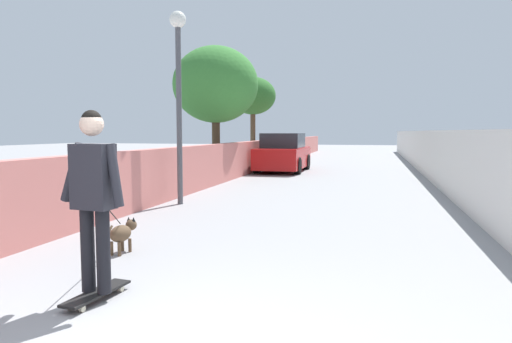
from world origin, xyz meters
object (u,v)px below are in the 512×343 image
Objects in this scene: lamp_post at (179,73)px; car_near at (283,154)px; tree_left_near at (216,85)px; skateboard at (97,293)px; dog at (122,233)px; tree_left_mid at (253,97)px; person_skateboarder at (94,187)px.

car_near is at bearing -3.88° from lamp_post.
tree_left_near is at bearing 12.08° from lamp_post.
lamp_post is at bearing 176.12° from car_near.
tree_left_near is at bearing 144.21° from car_near.
lamp_post is 6.52m from skateboard.
tree_left_mid is at bearing 8.75° from dog.
tree_left_near reaches higher than lamp_post.
car_near is at bearing 1.57° from dog.
skateboard is at bearing -166.02° from tree_left_near.
tree_left_near is 12.39m from person_skateboarder.
dog is 0.49× the size of car_near.
person_skateboarder reaches higher than car_near.
tree_left_mid reaches higher than car_near.
dog is at bearing -166.75° from lamp_post.
dog is at bearing -178.43° from car_near.
lamp_post is 2.22× the size of dog.
car_near is at bearing 4.04° from person_skateboarder.
tree_left_mid is at bearing 10.07° from skateboard.
lamp_post is at bearing 16.03° from person_skateboarder.
car_near is (12.91, 0.35, 0.44)m from dog.
person_skateboarder is at bearing -166.02° from tree_left_near.
dog is at bearing 22.71° from skateboard.
lamp_post is 2.44× the size of person_skateboarder.
tree_left_mid is 2.23× the size of dog.
car_near is (8.85, -0.60, -2.17)m from lamp_post.
lamp_post is 6.15m from person_skateboarder.
tree_left_mid reaches higher than lamp_post.
dog is 12.92m from car_near.
tree_left_mid is 1.01× the size of lamp_post.
lamp_post is 1.10× the size of car_near.
dog is at bearing -167.45° from tree_left_near.
person_skateboarder is 14.55m from car_near.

